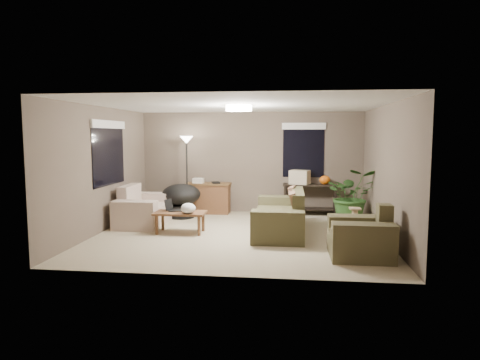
# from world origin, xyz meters

# --- Properties ---
(room_shell) EXTENTS (5.50, 5.50, 5.50)m
(room_shell) POSITION_xyz_m (0.00, 0.00, 1.25)
(room_shell) COLOR #C3B591
(room_shell) RESTS_ON ground
(main_sofa) EXTENTS (0.95, 2.20, 0.85)m
(main_sofa) POSITION_xyz_m (0.82, 0.26, 0.29)
(main_sofa) COLOR #49462C
(main_sofa) RESTS_ON ground
(throw_pillows) EXTENTS (0.28, 1.36, 0.47)m
(throw_pillows) POSITION_xyz_m (1.07, 0.26, 0.65)
(throw_pillows) COLOR #8C7251
(throw_pillows) RESTS_ON main_sofa
(loveseat) EXTENTS (0.90, 1.60, 0.85)m
(loveseat) POSITION_xyz_m (-2.19, 0.77, 0.30)
(loveseat) COLOR beige
(loveseat) RESTS_ON ground
(armchair) EXTENTS (0.95, 1.00, 0.85)m
(armchair) POSITION_xyz_m (2.12, -1.28, 0.30)
(armchair) COLOR brown
(armchair) RESTS_ON ground
(coffee_table) EXTENTS (1.00, 0.55, 0.42)m
(coffee_table) POSITION_xyz_m (-1.17, 0.01, 0.36)
(coffee_table) COLOR brown
(coffee_table) RESTS_ON ground
(laptop) EXTENTS (0.42, 0.32, 0.24)m
(laptop) POSITION_xyz_m (-1.34, 0.11, 0.48)
(laptop) COLOR black
(laptop) RESTS_ON coffee_table
(plastic_bag) EXTENTS (0.35, 0.33, 0.20)m
(plastic_bag) POSITION_xyz_m (-0.97, -0.14, 0.52)
(plastic_bag) COLOR white
(plastic_bag) RESTS_ON coffee_table
(desk) EXTENTS (1.10, 0.50, 0.75)m
(desk) POSITION_xyz_m (-1.03, 2.21, 0.38)
(desk) COLOR brown
(desk) RESTS_ON ground
(desk_papers) EXTENTS (0.71, 0.29, 0.12)m
(desk_papers) POSITION_xyz_m (-1.18, 2.20, 0.80)
(desk_papers) COLOR silver
(desk_papers) RESTS_ON desk
(console_table) EXTENTS (1.30, 0.40, 0.75)m
(console_table) POSITION_xyz_m (1.46, 2.26, 0.44)
(console_table) COLOR black
(console_table) RESTS_ON ground
(pumpkin) EXTENTS (0.33, 0.33, 0.21)m
(pumpkin) POSITION_xyz_m (1.81, 2.26, 0.86)
(pumpkin) COLOR orange
(pumpkin) RESTS_ON console_table
(cardboard_box) EXTENTS (0.53, 0.47, 0.34)m
(cardboard_box) POSITION_xyz_m (1.21, 2.26, 0.92)
(cardboard_box) COLOR beige
(cardboard_box) RESTS_ON console_table
(papasan_chair) EXTENTS (1.20, 1.20, 0.80)m
(papasan_chair) POSITION_xyz_m (-1.55, 1.56, 0.47)
(papasan_chair) COLOR black
(papasan_chair) RESTS_ON ground
(floor_lamp) EXTENTS (0.32, 0.32, 1.91)m
(floor_lamp) POSITION_xyz_m (-1.50, 1.95, 1.60)
(floor_lamp) COLOR black
(floor_lamp) RESTS_ON ground
(ceiling_fixture) EXTENTS (0.50, 0.50, 0.10)m
(ceiling_fixture) POSITION_xyz_m (0.00, 0.00, 2.44)
(ceiling_fixture) COLOR white
(ceiling_fixture) RESTS_ON room_shell
(houseplant) EXTENTS (1.09, 1.21, 0.94)m
(houseplant) POSITION_xyz_m (2.34, 1.46, 0.47)
(houseplant) COLOR #2D5923
(houseplant) RESTS_ON ground
(cat_scratching_post) EXTENTS (0.32, 0.32, 0.50)m
(cat_scratching_post) POSITION_xyz_m (2.27, 0.44, 0.21)
(cat_scratching_post) COLOR tan
(cat_scratching_post) RESTS_ON ground
(window_left) EXTENTS (0.05, 1.56, 1.33)m
(window_left) POSITION_xyz_m (-2.73, 0.30, 1.78)
(window_left) COLOR black
(window_left) RESTS_ON room_shell
(window_back) EXTENTS (1.06, 0.05, 1.33)m
(window_back) POSITION_xyz_m (1.30, 2.48, 1.79)
(window_back) COLOR black
(window_back) RESTS_ON room_shell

